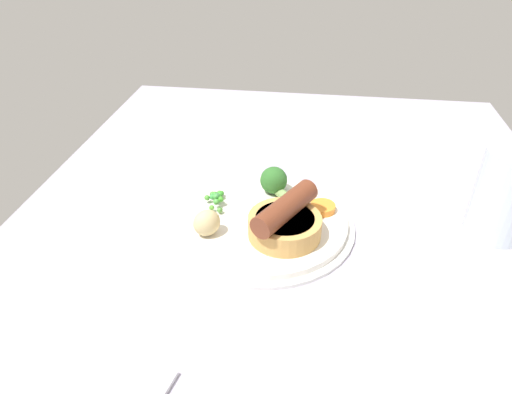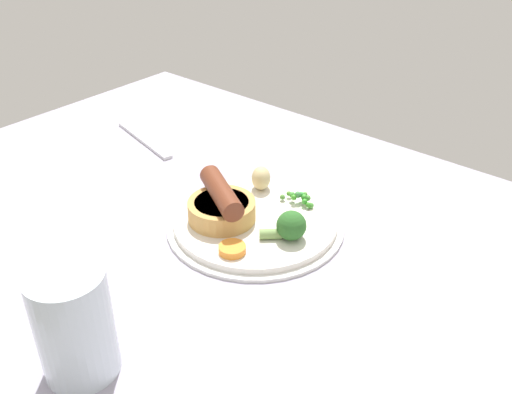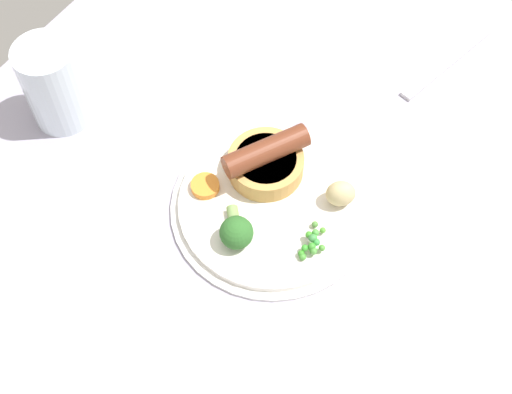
{
  "view_description": "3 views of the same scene",
  "coord_description": "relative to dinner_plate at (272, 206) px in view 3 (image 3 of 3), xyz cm",
  "views": [
    {
      "loc": [
        -46.65,
        -1.97,
        41.11
      ],
      "look_at": [
        5.13,
        5.27,
        6.55
      ],
      "focal_mm": 32.0,
      "sensor_mm": 36.0,
      "label": 1
    },
    {
      "loc": [
        46.21,
        -46.86,
        48.71
      ],
      "look_at": [
        2.36,
        5.41,
        6.74
      ],
      "focal_mm": 40.0,
      "sensor_mm": 36.0,
      "label": 2
    },
    {
      "loc": [
        41.28,
        26.45,
        79.07
      ],
      "look_at": [
        4.88,
        2.6,
        6.36
      ],
      "focal_mm": 50.0,
      "sensor_mm": 36.0,
      "label": 3
    }
  ],
  "objects": [
    {
      "name": "dining_table",
      "position": [
        -3.44,
        -4.0,
        -2.07
      ],
      "size": [
        110.0,
        80.0,
        3.0
      ],
      "primitive_type": "cube",
      "color": "#9E99AD",
      "rests_on": "ground"
    },
    {
      "name": "dinner_plate",
      "position": [
        0.0,
        0.0,
        0.0
      ],
      "size": [
        24.96,
        24.96,
        1.4
      ],
      "color": "silver",
      "rests_on": "dining_table"
    },
    {
      "name": "sausage_pudding",
      "position": [
        -3.41,
        -3.16,
        3.05
      ],
      "size": [
        10.83,
        9.42,
        5.76
      ],
      "rotation": [
        0.0,
        0.0,
        5.77
      ],
      "color": "tan",
      "rests_on": "dinner_plate"
    },
    {
      "name": "pea_pile",
      "position": [
        2.51,
        7.1,
        1.84
      ],
      "size": [
        5.23,
        3.13,
        1.91
      ],
      "color": "green",
      "rests_on": "dinner_plate"
    },
    {
      "name": "broccoli_floret_near",
      "position": [
        6.55,
        -0.8,
        2.72
      ],
      "size": [
        5.57,
        5.31,
        4.0
      ],
      "rotation": [
        0.0,
        0.0,
        0.73
      ],
      "color": "#2D6628",
      "rests_on": "dinner_plate"
    },
    {
      "name": "potato_chunk_0",
      "position": [
        -4.58,
        6.76,
        2.63
      ],
      "size": [
        4.44,
        4.59,
        3.6
      ],
      "primitive_type": "ellipsoid",
      "rotation": [
        0.0,
        0.0,
        2.22
      ],
      "color": "#CCB77F",
      "rests_on": "dinner_plate"
    },
    {
      "name": "carrot_slice_2",
      "position": [
        2.82,
        -7.96,
        1.32
      ],
      "size": [
        4.96,
        4.96,
        0.96
      ],
      "primitive_type": "cylinder",
      "rotation": [
        0.0,
        0.0,
        2.27
      ],
      "color": "orange",
      "rests_on": "dinner_plate"
    },
    {
      "name": "fork",
      "position": [
        -33.12,
        7.91,
        -0.27
      ],
      "size": [
        17.88,
        5.72,
        0.6
      ],
      "primitive_type": "cube",
      "rotation": [
        0.0,
        0.0,
        -0.23
      ],
      "color": "silver",
      "rests_on": "dining_table"
    },
    {
      "name": "drinking_glass",
      "position": [
        3.0,
        -31.02,
        5.56
      ],
      "size": [
        7.68,
        7.68,
        12.25
      ],
      "primitive_type": "cylinder",
      "color": "silver",
      "rests_on": "dining_table"
    }
  ]
}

